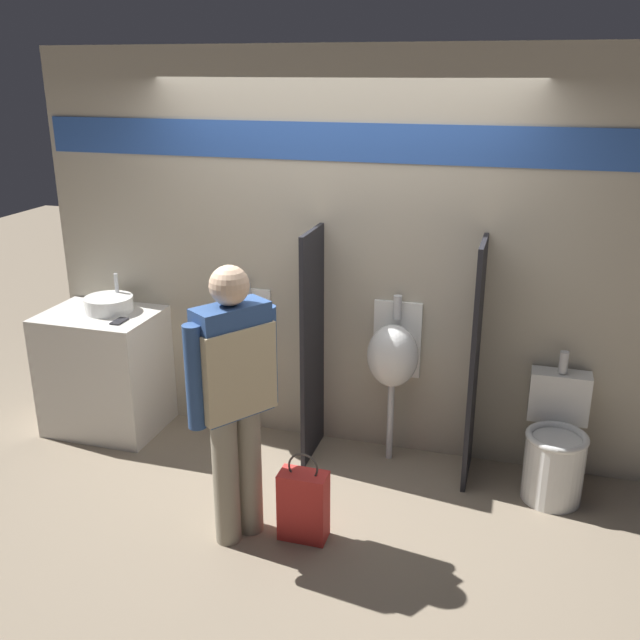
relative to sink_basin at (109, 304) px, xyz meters
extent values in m
plane|color=gray|center=(1.63, -0.33, -0.96)|extent=(16.00, 16.00, 0.00)
cube|color=#B2A893|center=(1.63, 0.27, 0.39)|extent=(4.27, 0.06, 2.70)
cube|color=#2D56AD|center=(1.63, 0.24, 1.16)|extent=(4.18, 0.01, 0.24)
cube|color=silver|center=(-0.05, -0.06, -0.51)|extent=(0.81, 0.61, 0.90)
cylinder|color=white|center=(0.00, 0.00, 0.00)|extent=(0.34, 0.34, 0.11)
cylinder|color=silver|center=(0.00, 0.12, 0.12)|extent=(0.03, 0.03, 0.14)
cube|color=#232328|center=(0.19, -0.19, -0.05)|extent=(0.07, 0.14, 0.01)
cube|color=black|center=(1.52, 0.02, -0.16)|extent=(0.03, 0.45, 1.59)
cube|color=black|center=(2.59, 0.02, -0.16)|extent=(0.03, 0.45, 1.59)
cylinder|color=silver|center=(0.99, 0.08, -0.67)|extent=(0.04, 0.04, 0.57)
ellipsoid|color=white|center=(0.99, 0.08, -0.19)|extent=(0.34, 0.30, 0.42)
cube|color=white|center=(0.99, 0.23, -0.13)|extent=(0.32, 0.02, 0.53)
cylinder|color=silver|center=(0.99, 0.19, 0.11)|extent=(0.06, 0.06, 0.16)
cylinder|color=silver|center=(2.06, 0.08, -0.67)|extent=(0.04, 0.04, 0.57)
ellipsoid|color=white|center=(2.06, 0.08, -0.19)|extent=(0.34, 0.30, 0.42)
cube|color=white|center=(2.06, 0.23, -0.13)|extent=(0.32, 0.02, 0.53)
cylinder|color=silver|center=(2.06, 0.19, 0.11)|extent=(0.06, 0.06, 0.16)
cylinder|color=white|center=(3.13, -0.12, -0.75)|extent=(0.36, 0.36, 0.42)
torus|color=white|center=(3.13, -0.12, -0.52)|extent=(0.38, 0.38, 0.04)
cube|color=white|center=(3.13, 0.15, -0.37)|extent=(0.37, 0.16, 0.32)
cylinder|color=silver|center=(3.13, 0.13, -0.13)|extent=(0.06, 0.06, 0.14)
cylinder|color=gray|center=(1.36, -1.08, -0.57)|extent=(0.15, 0.15, 0.78)
cylinder|color=gray|center=(1.44, -0.95, -0.57)|extent=(0.15, 0.15, 0.78)
cube|color=#2D4C84|center=(1.40, -1.01, 0.13)|extent=(0.37, 0.44, 0.62)
cube|color=#C6B289|center=(1.40, -1.01, 0.08)|extent=(0.41, 0.47, 0.49)
cylinder|color=#2D4C84|center=(1.27, -1.21, 0.10)|extent=(0.10, 0.10, 0.57)
cylinder|color=#2D4C84|center=(1.53, -0.82, 0.10)|extent=(0.10, 0.10, 0.57)
sphere|color=beige|center=(1.40, -1.01, 0.55)|extent=(0.21, 0.21, 0.21)
cube|color=red|center=(1.76, -0.93, -0.75)|extent=(0.27, 0.15, 0.42)
torus|color=#4C4742|center=(1.76, -0.93, -0.50)|extent=(0.18, 0.01, 0.18)
camera|label=1|loc=(2.84, -4.22, 1.59)|focal=40.00mm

